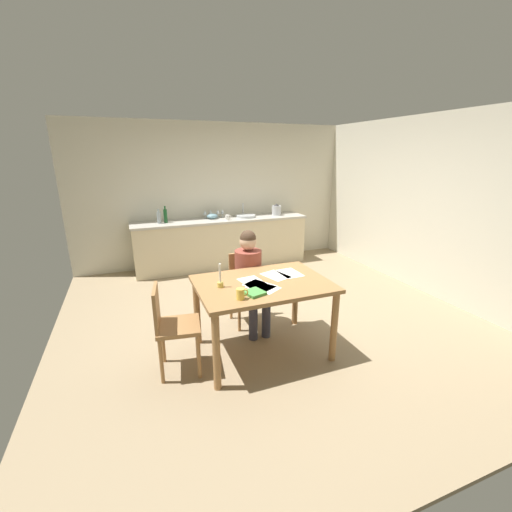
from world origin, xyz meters
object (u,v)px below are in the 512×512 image
at_px(person_seated, 250,274).
at_px(candlestick, 220,281).
at_px(wine_glass_back_right, 205,213).
at_px(teacup_on_counter, 227,217).
at_px(book_magazine, 254,293).
at_px(wine_glass_by_kettle, 218,212).
at_px(bottle_oil, 159,217).
at_px(mixing_bowl, 212,216).
at_px(wine_glass_back_left, 211,212).
at_px(chair_side_empty, 172,325).
at_px(wine_glass_near_sink, 223,211).
at_px(bottle_vinegar, 165,216).
at_px(coffee_mug, 241,294).
at_px(dining_table, 263,292).
at_px(chair_at_table, 246,285).
at_px(stovetop_kettle, 276,210).
at_px(sink_unit, 246,216).

bearing_deg(person_seated, candlestick, -133.27).
height_order(wine_glass_back_right, teacup_on_counter, wine_glass_back_right).
distance_m(book_magazine, wine_glass_by_kettle, 3.40).
bearing_deg(book_magazine, wine_glass_by_kettle, 63.82).
bearing_deg(person_seated, bottle_oil, 108.37).
height_order(mixing_bowl, wine_glass_back_left, wine_glass_back_left).
relative_size(chair_side_empty, wine_glass_by_kettle, 5.75).
relative_size(bottle_oil, wine_glass_near_sink, 1.58).
distance_m(wine_glass_by_kettle, teacup_on_counter, 0.32).
xyz_separation_m(person_seated, mixing_bowl, (0.16, 2.45, 0.27)).
distance_m(book_magazine, bottle_vinegar, 3.23).
distance_m(coffee_mug, candlestick, 0.35).
xyz_separation_m(candlestick, wine_glass_near_sink, (0.89, 3.07, 0.15)).
xyz_separation_m(bottle_vinegar, wine_glass_near_sink, (1.06, 0.15, -0.01)).
bearing_deg(dining_table, chair_at_table, 84.10).
bearing_deg(bottle_vinegar, stovetop_kettle, -0.02).
distance_m(chair_side_empty, wine_glass_by_kettle, 3.40).
bearing_deg(wine_glass_by_kettle, wine_glass_back_left, 180.00).
height_order(person_seated, wine_glass_back_left, person_seated).
height_order(person_seated, coffee_mug, person_seated).
distance_m(chair_at_table, coffee_mug, 1.16).
bearing_deg(candlestick, wine_glass_back_right, 79.70).
relative_size(book_magazine, wine_glass_by_kettle, 1.13).
relative_size(person_seated, book_magazine, 6.85).
height_order(person_seated, bottle_vinegar, person_seated).
height_order(chair_side_empty, bottle_oil, bottle_oil).
relative_size(dining_table, sink_unit, 3.71).
xyz_separation_m(dining_table, wine_glass_near_sink, (0.46, 3.10, 0.32)).
bearing_deg(chair_side_empty, sink_unit, 58.66).
bearing_deg(person_seated, sink_unit, 71.50).
bearing_deg(bottle_oil, wine_glass_back_right, 10.73).
bearing_deg(stovetop_kettle, wine_glass_by_kettle, 172.48).
relative_size(bottle_vinegar, teacup_on_counter, 2.54).
distance_m(chair_side_empty, bottle_oil, 2.99).
bearing_deg(mixing_bowl, wine_glass_by_kettle, 29.58).
height_order(person_seated, teacup_on_counter, person_seated).
xyz_separation_m(person_seated, bottle_oil, (-0.79, 2.37, 0.32)).
bearing_deg(wine_glass_back_left, person_seated, -93.54).
xyz_separation_m(book_magazine, bottle_oil, (-0.53, 3.19, 0.19)).
relative_size(chair_side_empty, coffee_mug, 7.90).
bearing_deg(wine_glass_by_kettle, dining_table, -96.78).
xyz_separation_m(chair_side_empty, mixing_bowl, (1.17, 3.03, 0.45)).
bearing_deg(wine_glass_near_sink, wine_glass_by_kettle, 180.00).
relative_size(sink_unit, teacup_on_counter, 3.16).
height_order(coffee_mug, wine_glass_near_sink, wine_glass_near_sink).
height_order(chair_at_table, book_magazine, chair_at_table).
bearing_deg(chair_side_empty, wine_glass_by_kettle, 67.31).
bearing_deg(book_magazine, candlestick, 115.15).
distance_m(stovetop_kettle, teacup_on_counter, 1.05).
bearing_deg(stovetop_kettle, bottle_vinegar, 179.98).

